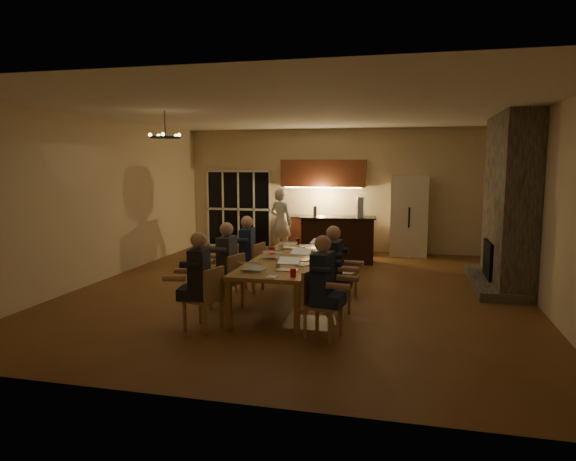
# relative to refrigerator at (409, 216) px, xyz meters

# --- Properties ---
(floor) EXTENTS (9.00, 9.00, 0.00)m
(floor) POSITION_rel_refrigerator_xyz_m (-1.90, -4.15, -1.00)
(floor) COLOR brown
(floor) RESTS_ON ground
(back_wall) EXTENTS (8.00, 0.04, 3.20)m
(back_wall) POSITION_rel_refrigerator_xyz_m (-1.90, 0.37, 0.60)
(back_wall) COLOR #CEB592
(back_wall) RESTS_ON ground
(left_wall) EXTENTS (0.04, 9.00, 3.20)m
(left_wall) POSITION_rel_refrigerator_xyz_m (-5.92, -4.15, 0.60)
(left_wall) COLOR #CEB592
(left_wall) RESTS_ON ground
(right_wall) EXTENTS (0.04, 9.00, 3.20)m
(right_wall) POSITION_rel_refrigerator_xyz_m (2.12, -4.15, 0.60)
(right_wall) COLOR #CEB592
(right_wall) RESTS_ON ground
(ceiling) EXTENTS (8.00, 9.00, 0.04)m
(ceiling) POSITION_rel_refrigerator_xyz_m (-1.90, -4.15, 2.22)
(ceiling) COLOR white
(ceiling) RESTS_ON back_wall
(french_doors) EXTENTS (1.86, 0.08, 2.10)m
(french_doors) POSITION_rel_refrigerator_xyz_m (-4.60, 0.32, 0.05)
(french_doors) COLOR black
(french_doors) RESTS_ON ground
(fireplace) EXTENTS (0.58, 2.50, 3.20)m
(fireplace) POSITION_rel_refrigerator_xyz_m (1.80, -2.95, 0.60)
(fireplace) COLOR #6C6355
(fireplace) RESTS_ON ground
(kitchenette) EXTENTS (2.24, 0.68, 2.40)m
(kitchenette) POSITION_rel_refrigerator_xyz_m (-2.20, 0.05, 0.20)
(kitchenette) COLOR brown
(kitchenette) RESTS_ON ground
(refrigerator) EXTENTS (0.90, 0.68, 2.00)m
(refrigerator) POSITION_rel_refrigerator_xyz_m (0.00, 0.00, 0.00)
(refrigerator) COLOR beige
(refrigerator) RESTS_ON ground
(dining_table) EXTENTS (1.10, 3.09, 0.75)m
(dining_table) POSITION_rel_refrigerator_xyz_m (-1.92, -5.02, -0.62)
(dining_table) COLOR #B17C47
(dining_table) RESTS_ON ground
(bar_island) EXTENTS (1.80, 0.83, 1.08)m
(bar_island) POSITION_rel_refrigerator_xyz_m (-1.61, -1.31, -0.46)
(bar_island) COLOR black
(bar_island) RESTS_ON ground
(chair_left_near) EXTENTS (0.53, 0.53, 0.89)m
(chair_left_near) POSITION_rel_refrigerator_xyz_m (-2.74, -6.63, -0.55)
(chair_left_near) COLOR #A67F53
(chair_left_near) RESTS_ON ground
(chair_left_mid) EXTENTS (0.55, 0.55, 0.89)m
(chair_left_mid) POSITION_rel_refrigerator_xyz_m (-2.79, -5.56, -0.55)
(chair_left_mid) COLOR #A67F53
(chair_left_mid) RESTS_ON ground
(chair_left_far) EXTENTS (0.52, 0.52, 0.89)m
(chair_left_far) POSITION_rel_refrigerator_xyz_m (-2.78, -4.41, -0.55)
(chair_left_far) COLOR #A67F53
(chair_left_far) RESTS_ON ground
(chair_right_near) EXTENTS (0.54, 0.54, 0.89)m
(chair_right_near) POSITION_rel_refrigerator_xyz_m (-1.06, -6.55, -0.55)
(chair_right_near) COLOR #A67F53
(chair_right_near) RESTS_ON ground
(chair_right_mid) EXTENTS (0.55, 0.55, 0.89)m
(chair_right_mid) POSITION_rel_refrigerator_xyz_m (-1.07, -5.55, -0.55)
(chair_right_mid) COLOR #A67F53
(chair_right_mid) RESTS_ON ground
(chair_right_far) EXTENTS (0.55, 0.55, 0.89)m
(chair_right_far) POSITION_rel_refrigerator_xyz_m (-1.08, -4.44, -0.55)
(chair_right_far) COLOR #A67F53
(chair_right_far) RESTS_ON ground
(person_left_near) EXTENTS (0.68, 0.68, 1.38)m
(person_left_near) POSITION_rel_refrigerator_xyz_m (-2.77, -6.66, -0.31)
(person_left_near) COLOR #24262E
(person_left_near) RESTS_ON ground
(person_right_near) EXTENTS (0.68, 0.68, 1.38)m
(person_right_near) POSITION_rel_refrigerator_xyz_m (-1.07, -6.58, -0.31)
(person_right_near) COLOR navy
(person_right_near) RESTS_ON ground
(person_left_mid) EXTENTS (0.61, 0.61, 1.38)m
(person_left_mid) POSITION_rel_refrigerator_xyz_m (-2.81, -5.48, -0.31)
(person_left_mid) COLOR #353B3F
(person_left_mid) RESTS_ON ground
(person_right_mid) EXTENTS (0.63, 0.63, 1.38)m
(person_right_mid) POSITION_rel_refrigerator_xyz_m (-1.09, -5.52, -0.31)
(person_right_mid) COLOR #24262E
(person_right_mid) RESTS_ON ground
(person_left_far) EXTENTS (0.66, 0.66, 1.38)m
(person_left_far) POSITION_rel_refrigerator_xyz_m (-2.80, -4.44, -0.31)
(person_left_far) COLOR navy
(person_left_far) RESTS_ON ground
(standing_person) EXTENTS (0.72, 0.60, 1.69)m
(standing_person) POSITION_rel_refrigerator_xyz_m (-3.13, -0.73, -0.15)
(standing_person) COLOR silver
(standing_person) RESTS_ON ground
(chandelier) EXTENTS (0.54, 0.54, 0.03)m
(chandelier) POSITION_rel_refrigerator_xyz_m (-4.10, -4.91, 1.75)
(chandelier) COLOR black
(chandelier) RESTS_ON ceiling
(laptop_a) EXTENTS (0.36, 0.32, 0.23)m
(laptop_a) POSITION_rel_refrigerator_xyz_m (-2.19, -6.03, -0.14)
(laptop_a) COLOR silver
(laptop_a) RESTS_ON dining_table
(laptop_b) EXTENTS (0.32, 0.28, 0.23)m
(laptop_b) POSITION_rel_refrigerator_xyz_m (-1.70, -5.93, -0.14)
(laptop_b) COLOR silver
(laptop_b) RESTS_ON dining_table
(laptop_c) EXTENTS (0.37, 0.33, 0.23)m
(laptop_c) POSITION_rel_refrigerator_xyz_m (-2.17, -5.00, -0.14)
(laptop_c) COLOR silver
(laptop_c) RESTS_ON dining_table
(laptop_d) EXTENTS (0.34, 0.30, 0.23)m
(laptop_d) POSITION_rel_refrigerator_xyz_m (-1.70, -5.11, -0.14)
(laptop_d) COLOR silver
(laptop_d) RESTS_ON dining_table
(laptop_e) EXTENTS (0.36, 0.33, 0.23)m
(laptop_e) POSITION_rel_refrigerator_xyz_m (-2.13, -4.00, -0.14)
(laptop_e) COLOR silver
(laptop_e) RESTS_ON dining_table
(laptop_f) EXTENTS (0.38, 0.36, 0.23)m
(laptop_f) POSITION_rel_refrigerator_xyz_m (-1.62, -3.95, -0.14)
(laptop_f) COLOR silver
(laptop_f) RESTS_ON dining_table
(mug_front) EXTENTS (0.07, 0.07, 0.10)m
(mug_front) POSITION_rel_refrigerator_xyz_m (-1.94, -5.43, -0.20)
(mug_front) COLOR white
(mug_front) RESTS_ON dining_table
(mug_mid) EXTENTS (0.08, 0.08, 0.10)m
(mug_mid) POSITION_rel_refrigerator_xyz_m (-1.79, -4.39, -0.20)
(mug_mid) COLOR white
(mug_mid) RESTS_ON dining_table
(mug_back) EXTENTS (0.08, 0.08, 0.10)m
(mug_back) POSITION_rel_refrigerator_xyz_m (-2.24, -4.20, -0.20)
(mug_back) COLOR white
(mug_back) RESTS_ON dining_table
(redcup_near) EXTENTS (0.08, 0.08, 0.12)m
(redcup_near) POSITION_rel_refrigerator_xyz_m (-1.52, -6.35, -0.19)
(redcup_near) COLOR red
(redcup_near) RESTS_ON dining_table
(redcup_mid) EXTENTS (0.10, 0.10, 0.12)m
(redcup_mid) POSITION_rel_refrigerator_xyz_m (-2.28, -4.65, -0.19)
(redcup_mid) COLOR red
(redcup_mid) RESTS_ON dining_table
(can_silver) EXTENTS (0.07, 0.07, 0.12)m
(can_silver) POSITION_rel_refrigerator_xyz_m (-1.90, -5.70, -0.19)
(can_silver) COLOR #B2B2B7
(can_silver) RESTS_ON dining_table
(can_cola) EXTENTS (0.07, 0.07, 0.12)m
(can_cola) POSITION_rel_refrigerator_xyz_m (-2.07, -3.55, -0.19)
(can_cola) COLOR #3F0F0C
(can_cola) RESTS_ON dining_table
(can_right) EXTENTS (0.06, 0.06, 0.12)m
(can_right) POSITION_rel_refrigerator_xyz_m (-1.53, -4.79, -0.19)
(can_right) COLOR #B2B2B7
(can_right) RESTS_ON dining_table
(plate_near) EXTENTS (0.25, 0.25, 0.02)m
(plate_near) POSITION_rel_refrigerator_xyz_m (-1.58, -5.50, -0.24)
(plate_near) COLOR white
(plate_near) RESTS_ON dining_table
(plate_left) EXTENTS (0.25, 0.25, 0.02)m
(plate_left) POSITION_rel_refrigerator_xyz_m (-2.20, -5.93, -0.24)
(plate_left) COLOR white
(plate_left) RESTS_ON dining_table
(plate_far) EXTENTS (0.24, 0.24, 0.02)m
(plate_far) POSITION_rel_refrigerator_xyz_m (-1.52, -4.26, -0.24)
(plate_far) COLOR white
(plate_far) RESTS_ON dining_table
(notepad) EXTENTS (0.15, 0.20, 0.01)m
(notepad) POSITION_rel_refrigerator_xyz_m (-1.80, -6.43, -0.24)
(notepad) COLOR white
(notepad) RESTS_ON dining_table
(bar_bottle) EXTENTS (0.08, 0.08, 0.24)m
(bar_bottle) POSITION_rel_refrigerator_xyz_m (-2.14, -1.36, 0.20)
(bar_bottle) COLOR #99999E
(bar_bottle) RESTS_ON bar_island
(bar_blender) EXTENTS (0.19, 0.19, 0.45)m
(bar_blender) POSITION_rel_refrigerator_xyz_m (-1.11, -1.23, 0.31)
(bar_blender) COLOR silver
(bar_blender) RESTS_ON bar_island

